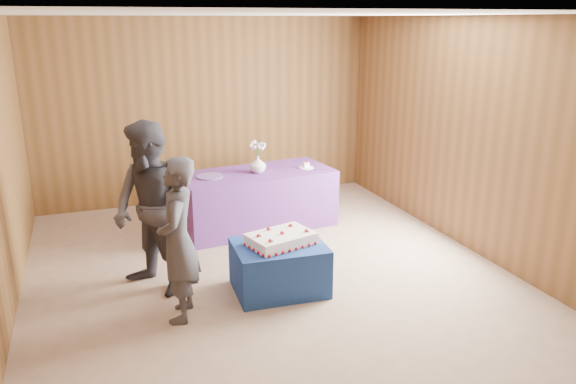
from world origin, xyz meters
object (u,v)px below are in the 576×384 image
sheet_cake (281,239)px  vase (258,164)px  serving_table (256,199)px  guest_left (178,240)px  guest_right (151,210)px  cake_table (279,267)px

sheet_cake → vase: (0.33, 1.82, 0.30)m
serving_table → guest_left: size_ratio=1.31×
serving_table → sheet_cake: size_ratio=2.66×
vase → guest_right: (-1.52, -1.40, 0.01)m
cake_table → vase: 1.95m
sheet_cake → guest_right: guest_right is taller
guest_right → serving_table: bearing=101.7°
sheet_cake → vase: bearing=64.8°
serving_table → cake_table: bearing=-106.3°
sheet_cake → guest_left: bearing=175.7°
vase → guest_left: 2.44m
vase → guest_left: guest_left is taller
cake_table → serving_table: size_ratio=0.45×
serving_table → guest_right: guest_right is taller
guest_right → sheet_cake: bearing=38.9°
cake_table → guest_right: 1.40m
serving_table → sheet_cake: 1.88m
serving_table → guest_left: guest_left is taller
cake_table → guest_right: bearing=163.4°
cake_table → sheet_cake: sheet_cake is taller
cake_table → vase: vase is taller
cake_table → guest_right: guest_right is taller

